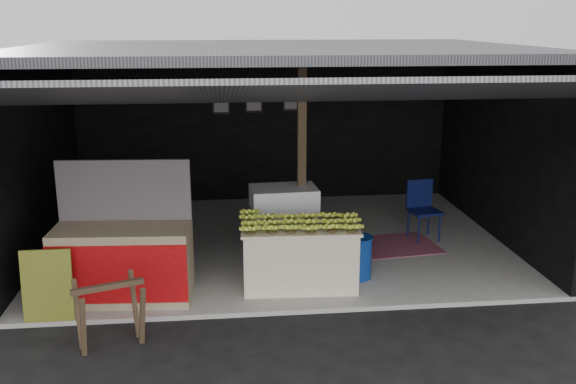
{
  "coord_description": "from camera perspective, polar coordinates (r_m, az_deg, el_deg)",
  "views": [
    {
      "loc": [
        -0.85,
        -6.9,
        3.39
      ],
      "look_at": [
        0.07,
        1.52,
        1.1
      ],
      "focal_mm": 40.0,
      "sensor_mm": 36.0,
      "label": 1
    }
  ],
  "objects": [
    {
      "name": "neighbor_stall",
      "position": [
        8.08,
        -14.42,
        -5.83
      ],
      "size": [
        1.67,
        0.84,
        1.68
      ],
      "rotation": [
        0.0,
        0.0,
        -0.07
      ],
      "color": "#998466",
      "rests_on": "concrete_slab"
    },
    {
      "name": "water_barrel",
      "position": [
        8.57,
        6.2,
        -5.87
      ],
      "size": [
        0.37,
        0.37,
        0.54
      ],
      "primitive_type": "cylinder",
      "color": "navy",
      "rests_on": "concrete_slab"
    },
    {
      "name": "ground",
      "position": [
        7.73,
        0.75,
        -10.86
      ],
      "size": [
        80.0,
        80.0,
        0.0
      ],
      "primitive_type": "plane",
      "color": "black",
      "rests_on": "ground"
    },
    {
      "name": "concrete_slab",
      "position": [
        10.02,
        -0.98,
        -4.46
      ],
      "size": [
        7.0,
        5.0,
        0.06
      ],
      "primitive_type": "cube",
      "color": "gray",
      "rests_on": "ground"
    },
    {
      "name": "banana_pile",
      "position": [
        8.11,
        1.02,
        -2.34
      ],
      "size": [
        1.4,
        0.88,
        0.16
      ],
      "primitive_type": null,
      "rotation": [
        0.0,
        0.0,
        -0.05
      ],
      "color": "yellow",
      "rests_on": "banana_table"
    },
    {
      "name": "white_crate",
      "position": [
        9.19,
        -0.38,
        -2.69
      ],
      "size": [
        0.97,
        0.69,
        1.03
      ],
      "rotation": [
        0.0,
        0.0,
        0.07
      ],
      "color": "white",
      "rests_on": "concrete_slab"
    },
    {
      "name": "magenta_rug",
      "position": [
        9.87,
        8.8,
        -4.74
      ],
      "size": [
        1.61,
        1.17,
        0.01
      ],
      "primitive_type": "cube",
      "rotation": [
        0.0,
        0.0,
        0.12
      ],
      "color": "maroon",
      "rests_on": "concrete_slab"
    },
    {
      "name": "picture_frames",
      "position": [
        11.9,
        -2.89,
        8.08
      ],
      "size": [
        1.62,
        0.04,
        0.46
      ],
      "color": "black",
      "rests_on": "shophouse"
    },
    {
      "name": "banana_table",
      "position": [
        8.27,
        1.01,
        -5.55
      ],
      "size": [
        1.52,
        0.98,
        0.81
      ],
      "rotation": [
        0.0,
        0.0,
        -0.05
      ],
      "color": "silver",
      "rests_on": "concrete_slab"
    },
    {
      "name": "sawhorse",
      "position": [
        7.09,
        -15.59,
        -9.87
      ],
      "size": [
        0.82,
        0.82,
        0.73
      ],
      "rotation": [
        0.0,
        0.0,
        0.34
      ],
      "color": "#463323",
      "rests_on": "ground"
    },
    {
      "name": "shophouse",
      "position": [
        9.84,
        -1.2,
        7.6
      ],
      "size": [
        7.4,
        7.29,
        3.02
      ],
      "color": "black",
      "rests_on": "ground"
    },
    {
      "name": "green_signboard",
      "position": [
        7.8,
        -20.61,
        -7.81
      ],
      "size": [
        0.56,
        0.12,
        0.84
      ],
      "primitive_type": "cube",
      "rotation": [
        -0.1,
        0.0,
        0.0
      ],
      "color": "black",
      "rests_on": "concrete_slab"
    },
    {
      "name": "plastic_chair",
      "position": [
        10.19,
        11.83,
        -1.08
      ],
      "size": [
        0.5,
        0.5,
        0.92
      ],
      "rotation": [
        0.0,
        0.0,
        0.17
      ],
      "color": "#0B113E",
      "rests_on": "concrete_slab"
    }
  ]
}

